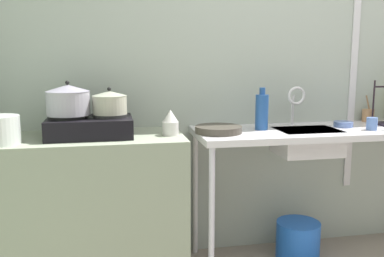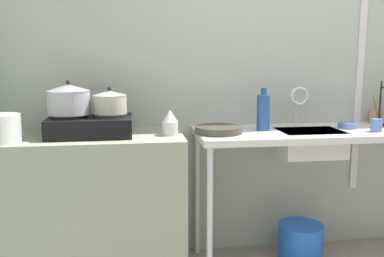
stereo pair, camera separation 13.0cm
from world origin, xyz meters
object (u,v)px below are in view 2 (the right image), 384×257
at_px(pot_beside_stove, 0,128).
at_px(frying_pan, 219,130).
at_px(faucet, 299,100).
at_px(stove, 90,125).
at_px(cup_by_rack, 376,125).
at_px(pot_on_left_burner, 69,99).
at_px(bottle_by_sink, 263,112).
at_px(bucket_on_floor, 300,243).
at_px(sink_basin, 310,143).
at_px(small_bowl_on_drainboard, 348,125).
at_px(utensil_jar, 375,116).
at_px(pot_on_right_burner, 110,102).
at_px(percolator, 170,123).

bearing_deg(pot_beside_stove, frying_pan, 5.02).
xyz_separation_m(faucet, frying_pan, (-0.57, -0.15, -0.16)).
distance_m(stove, cup_by_rack, 1.76).
height_order(pot_on_left_burner, bottle_by_sink, pot_on_left_burner).
distance_m(pot_beside_stove, bucket_on_floor, 2.00).
bearing_deg(pot_beside_stove, sink_basin, 3.69).
height_order(sink_basin, bucket_on_floor, sink_basin).
xyz_separation_m(pot_beside_stove, small_bowl_on_drainboard, (2.11, 0.17, -0.06)).
distance_m(stove, pot_on_left_burner, 0.20).
distance_m(faucet, small_bowl_on_drainboard, 0.36).
height_order(cup_by_rack, bucket_on_floor, cup_by_rack).
distance_m(cup_by_rack, utensil_jar, 0.38).
relative_size(pot_on_left_burner, faucet, 0.93).
relative_size(pot_on_right_burner, pot_beside_stove, 0.91).
xyz_separation_m(sink_basin, bucket_on_floor, (-0.02, 0.03, -0.69)).
distance_m(sink_basin, faucet, 0.30).
distance_m(stove, faucet, 1.35).
distance_m(pot_on_right_burner, bottle_by_sink, 0.96).
bearing_deg(pot_beside_stove, stove, 16.29).
height_order(pot_on_left_burner, pot_on_right_burner, pot_on_left_burner).
relative_size(frying_pan, utensil_jar, 1.51).
height_order(pot_beside_stove, cup_by_rack, pot_beside_stove).
relative_size(faucet, utensil_jar, 1.41).
height_order(stove, cup_by_rack, stove).
distance_m(pot_on_right_burner, small_bowl_on_drainboard, 1.54).
bearing_deg(pot_on_right_burner, bottle_by_sink, 2.25).
distance_m(pot_on_left_burner, bucket_on_floor, 1.76).
height_order(pot_on_left_burner, cup_by_rack, pot_on_left_burner).
bearing_deg(bottle_by_sink, sink_basin, -10.94).
bearing_deg(bucket_on_floor, cup_by_rack, -16.17).
relative_size(sink_basin, cup_by_rack, 4.98).
xyz_separation_m(pot_on_right_burner, sink_basin, (1.25, -0.02, -0.28)).
distance_m(pot_beside_stove, utensil_jar, 2.44).
relative_size(pot_on_right_burner, bucket_on_floor, 0.69).
distance_m(pot_beside_stove, frying_pan, 1.24).
xyz_separation_m(bottle_by_sink, bucket_on_floor, (0.27, -0.03, -0.89)).
distance_m(cup_by_rack, bottle_by_sink, 0.71).
xyz_separation_m(percolator, bucket_on_floor, (0.87, 0.05, -0.84)).
bearing_deg(cup_by_rack, stove, 176.36).
bearing_deg(utensil_jar, pot_on_right_burner, -173.27).
bearing_deg(faucet, sink_basin, -78.99).
bearing_deg(cup_by_rack, faucet, 151.20).
xyz_separation_m(pot_beside_stove, bottle_by_sink, (1.54, 0.17, 0.04)).
xyz_separation_m(pot_on_right_burner, pot_beside_stove, (-0.59, -0.14, -0.12)).
relative_size(pot_beside_stove, frying_pan, 0.77).
bearing_deg(utensil_jar, bottle_by_sink, -168.49).
bearing_deg(small_bowl_on_drainboard, pot_beside_stove, -175.39).
xyz_separation_m(small_bowl_on_drainboard, bottle_by_sink, (-0.57, 0.00, 0.10)).
height_order(sink_basin, bottle_by_sink, bottle_by_sink).
height_order(frying_pan, bucket_on_floor, frying_pan).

